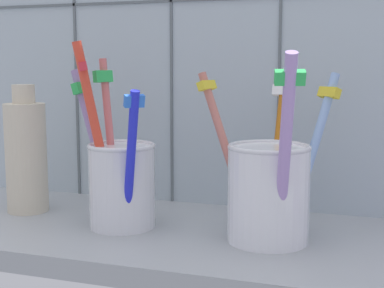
# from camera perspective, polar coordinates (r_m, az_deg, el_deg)

# --- Properties ---
(counter_slab) EXTENTS (0.64, 0.22, 0.02)m
(counter_slab) POSITION_cam_1_polar(r_m,az_deg,el_deg) (0.56, 0.21, -10.00)
(counter_slab) COLOR #9EA3A8
(counter_slab) RESTS_ON ground
(tile_wall_back) EXTENTS (0.64, 0.02, 0.45)m
(tile_wall_back) POSITION_cam_1_polar(r_m,az_deg,el_deg) (0.65, 3.59, 11.68)
(tile_wall_back) COLOR #B2C1CC
(tile_wall_back) RESTS_ON ground
(toothbrush_cup_left) EXTENTS (0.11, 0.09, 0.19)m
(toothbrush_cup_left) POSITION_cam_1_polar(r_m,az_deg,el_deg) (0.57, -7.48, -3.54)
(toothbrush_cup_left) COLOR white
(toothbrush_cup_left) RESTS_ON counter_slab
(toothbrush_cup_right) EXTENTS (0.14, 0.15, 0.18)m
(toothbrush_cup_right) POSITION_cam_1_polar(r_m,az_deg,el_deg) (0.52, 8.01, -4.47)
(toothbrush_cup_right) COLOR white
(toothbrush_cup_right) RESTS_ON counter_slab
(ceramic_vase) EXTENTS (0.05, 0.05, 0.14)m
(ceramic_vase) POSITION_cam_1_polar(r_m,az_deg,el_deg) (0.65, -16.80, -1.08)
(ceramic_vase) COLOR beige
(ceramic_vase) RESTS_ON counter_slab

